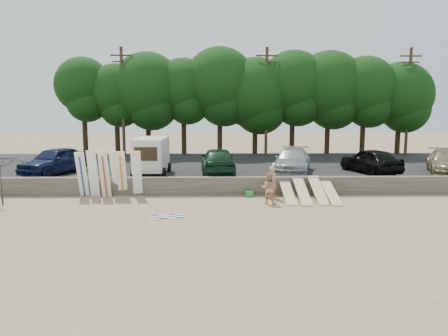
{
  "coord_description": "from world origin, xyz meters",
  "views": [
    {
      "loc": [
        -2.28,
        -20.88,
        4.94
      ],
      "look_at": [
        -1.81,
        3.0,
        1.5
      ],
      "focal_mm": 35.0,
      "sensor_mm": 36.0,
      "label": 1
    }
  ],
  "objects_px": {
    "car_0": "(55,161)",
    "cooler": "(249,194)",
    "box_trailer": "(151,154)",
    "beachgoer_b": "(269,188)",
    "car_2": "(292,161)",
    "beachgoer_a": "(271,182)",
    "car_3": "(371,160)",
    "car_1": "(218,161)",
    "car_4": "(447,162)"
  },
  "relations": [
    {
      "from": "car_0",
      "to": "cooler",
      "type": "distance_m",
      "value": 12.5
    },
    {
      "from": "box_trailer",
      "to": "cooler",
      "type": "xyz_separation_m",
      "value": [
        5.79,
        -3.51,
        -1.81
      ]
    },
    {
      "from": "beachgoer_b",
      "to": "car_2",
      "type": "bearing_deg",
      "value": -90.62
    },
    {
      "from": "car_2",
      "to": "beachgoer_a",
      "type": "bearing_deg",
      "value": -98.35
    },
    {
      "from": "car_3",
      "to": "cooler",
      "type": "relative_size",
      "value": 12.12
    },
    {
      "from": "car_0",
      "to": "car_2",
      "type": "xyz_separation_m",
      "value": [
        14.88,
        0.29,
        -0.08
      ]
    },
    {
      "from": "car_0",
      "to": "car_1",
      "type": "height_order",
      "value": "car_1"
    },
    {
      "from": "car_1",
      "to": "beachgoer_a",
      "type": "xyz_separation_m",
      "value": [
        2.83,
        -3.93,
        -0.67
      ]
    },
    {
      "from": "car_4",
      "to": "car_0",
      "type": "bearing_deg",
      "value": -160.23
    },
    {
      "from": "car_3",
      "to": "beachgoer_a",
      "type": "height_order",
      "value": "car_3"
    },
    {
      "from": "car_0",
      "to": "car_1",
      "type": "relative_size",
      "value": 0.99
    },
    {
      "from": "car_3",
      "to": "beachgoer_a",
      "type": "xyz_separation_m",
      "value": [
        -6.83,
        -4.3,
        -0.61
      ]
    },
    {
      "from": "car_2",
      "to": "car_4",
      "type": "distance_m",
      "value": 9.57
    },
    {
      "from": "car_2",
      "to": "car_3",
      "type": "relative_size",
      "value": 1.13
    },
    {
      "from": "car_2",
      "to": "cooler",
      "type": "height_order",
      "value": "car_2"
    },
    {
      "from": "car_4",
      "to": "cooler",
      "type": "xyz_separation_m",
      "value": [
        -12.6,
        -3.39,
        -1.27
      ]
    },
    {
      "from": "car_1",
      "to": "beachgoer_a",
      "type": "bearing_deg",
      "value": 122.95
    },
    {
      "from": "car_2",
      "to": "car_4",
      "type": "relative_size",
      "value": 1.03
    },
    {
      "from": "car_1",
      "to": "car_2",
      "type": "height_order",
      "value": "car_1"
    },
    {
      "from": "car_3",
      "to": "car_4",
      "type": "xyz_separation_m",
      "value": [
        4.63,
        -0.48,
        -0.05
      ]
    },
    {
      "from": "box_trailer",
      "to": "car_0",
      "type": "relative_size",
      "value": 0.74
    },
    {
      "from": "car_4",
      "to": "beachgoer_b",
      "type": "bearing_deg",
      "value": -135.72
    },
    {
      "from": "beachgoer_b",
      "to": "car_4",
      "type": "bearing_deg",
      "value": -136.42
    },
    {
      "from": "box_trailer",
      "to": "car_3",
      "type": "distance_m",
      "value": 13.77
    },
    {
      "from": "car_0",
      "to": "car_3",
      "type": "height_order",
      "value": "car_0"
    },
    {
      "from": "car_0",
      "to": "beachgoer_a",
      "type": "bearing_deg",
      "value": 5.37
    },
    {
      "from": "car_2",
      "to": "car_3",
      "type": "bearing_deg",
      "value": 11.91
    },
    {
      "from": "car_3",
      "to": "beachgoer_b",
      "type": "height_order",
      "value": "car_3"
    },
    {
      "from": "car_3",
      "to": "box_trailer",
      "type": "bearing_deg",
      "value": -15.98
    },
    {
      "from": "box_trailer",
      "to": "car_0",
      "type": "height_order",
      "value": "box_trailer"
    },
    {
      "from": "box_trailer",
      "to": "car_4",
      "type": "bearing_deg",
      "value": 1.52
    },
    {
      "from": "car_2",
      "to": "beachgoer_a",
      "type": "height_order",
      "value": "car_2"
    },
    {
      "from": "beachgoer_a",
      "to": "car_0",
      "type": "bearing_deg",
      "value": -41.04
    },
    {
      "from": "car_4",
      "to": "beachgoer_b",
      "type": "distance_m",
      "value": 12.82
    },
    {
      "from": "car_0",
      "to": "car_4",
      "type": "relative_size",
      "value": 0.97
    },
    {
      "from": "car_3",
      "to": "beachgoer_b",
      "type": "xyz_separation_m",
      "value": [
        -7.12,
        -5.59,
        -0.69
      ]
    },
    {
      "from": "beachgoer_a",
      "to": "beachgoer_b",
      "type": "distance_m",
      "value": 1.33
    },
    {
      "from": "car_2",
      "to": "box_trailer",
      "type": "bearing_deg",
      "value": -161.65
    },
    {
      "from": "beachgoer_b",
      "to": "cooler",
      "type": "bearing_deg",
      "value": -43.52
    },
    {
      "from": "car_4",
      "to": "beachgoer_a",
      "type": "relative_size",
      "value": 2.88
    },
    {
      "from": "car_3",
      "to": "car_4",
      "type": "height_order",
      "value": "car_3"
    },
    {
      "from": "car_2",
      "to": "car_4",
      "type": "height_order",
      "value": "car_2"
    },
    {
      "from": "car_1",
      "to": "beachgoer_b",
      "type": "xyz_separation_m",
      "value": [
        2.54,
        -5.22,
        -0.75
      ]
    },
    {
      "from": "car_3",
      "to": "car_2",
      "type": "bearing_deg",
      "value": -20.12
    },
    {
      "from": "car_2",
      "to": "beachgoer_b",
      "type": "bearing_deg",
      "value": -96.16
    },
    {
      "from": "car_3",
      "to": "car_1",
      "type": "bearing_deg",
      "value": -15.28
    },
    {
      "from": "car_3",
      "to": "beachgoer_a",
      "type": "distance_m",
      "value": 8.09
    },
    {
      "from": "car_1",
      "to": "car_0",
      "type": "bearing_deg",
      "value": -4.56
    },
    {
      "from": "car_1",
      "to": "car_3",
      "type": "bearing_deg",
      "value": 179.43
    },
    {
      "from": "car_1",
      "to": "car_2",
      "type": "distance_m",
      "value": 4.77
    }
  ]
}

